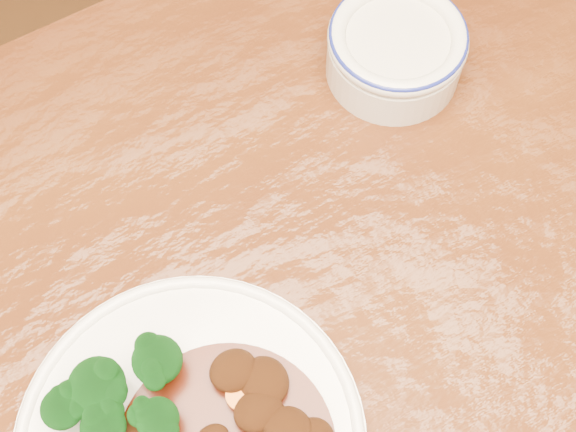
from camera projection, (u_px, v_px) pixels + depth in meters
dining_table at (294, 420)px, 0.71m from camera, size 1.53×0.95×0.75m
broccoli_florets at (106, 407)px, 0.60m from camera, size 0.14×0.09×0.05m
dip_bowl at (396, 50)px, 0.75m from camera, size 0.13×0.13×0.06m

